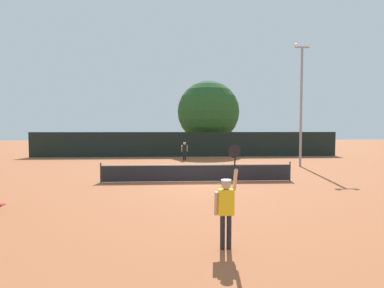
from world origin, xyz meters
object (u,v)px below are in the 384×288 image
object	(u,v)px
player_receiving	(185,149)
tennis_ball	(219,184)
large_tree	(208,112)
spare_racket	(1,205)
parked_car_near	(156,146)
player_serving	(226,203)
light_pole	(301,98)

from	to	relation	value
player_receiving	tennis_ball	distance (m)	12.47
large_tree	spare_racket	bearing A→B (deg)	-114.19
tennis_ball	large_tree	xyz separation A→B (m)	(1.66, 19.92, 4.80)
spare_racket	parked_car_near	bearing A→B (deg)	80.51
player_receiving	large_tree	size ratio (longest dim) A/B	0.20
spare_racket	large_tree	size ratio (longest dim) A/B	0.06
player_serving	light_pole	distance (m)	18.47
player_serving	parked_car_near	distance (m)	31.46
player_receiving	parked_car_near	bearing A→B (deg)	-72.99
large_tree	light_pole	bearing A→B (deg)	-65.35
tennis_ball	spare_racket	distance (m)	9.73
tennis_ball	light_pole	bearing A→B (deg)	44.76
player_serving	spare_racket	world-z (taller)	player_serving
player_receiving	spare_racket	size ratio (longest dim) A/B	3.22
large_tree	parked_car_near	distance (m)	7.93
tennis_ball	light_pole	xyz separation A→B (m)	(7.42, 7.36, 5.23)
player_receiving	spare_racket	xyz separation A→B (m)	(-7.61, -16.11, -1.00)
large_tree	player_serving	bearing A→B (deg)	-95.43
tennis_ball	light_pole	distance (m)	11.69
parked_car_near	spare_racket	bearing A→B (deg)	-107.03
player_receiving	spare_racket	world-z (taller)	player_receiving
parked_car_near	light_pole	bearing A→B (deg)	-59.65
light_pole	large_tree	world-z (taller)	light_pole
spare_racket	large_tree	bearing A→B (deg)	65.81
player_receiving	parked_car_near	size ratio (longest dim) A/B	0.38
player_receiving	light_pole	xyz separation A→B (m)	(8.79, -5.00, 4.24)
spare_racket	parked_car_near	xyz separation A→B (m)	(4.43, 26.49, 0.76)
player_serving	player_receiving	world-z (taller)	player_serving
player_serving	large_tree	distance (m)	28.81
tennis_ball	large_tree	distance (m)	20.56
tennis_ball	spare_racket	xyz separation A→B (m)	(-8.97, -3.76, -0.01)
spare_racket	large_tree	world-z (taller)	large_tree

